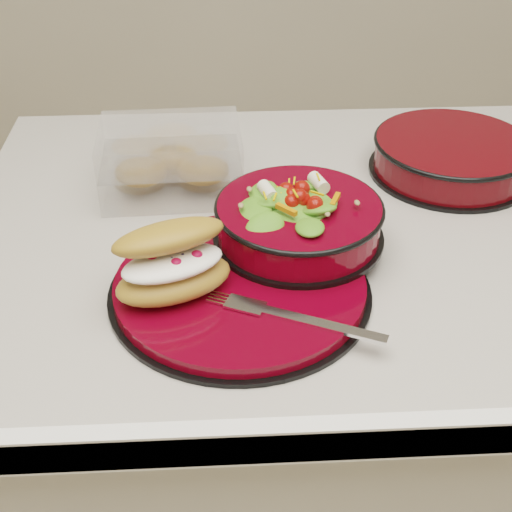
{
  "coord_description": "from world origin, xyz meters",
  "views": [
    {
      "loc": [
        -0.26,
        -0.82,
        1.42
      ],
      "look_at": [
        -0.23,
        -0.13,
        0.94
      ],
      "focal_mm": 50.0,
      "sensor_mm": 36.0,
      "label": 1
    }
  ],
  "objects_px": {
    "croissant": "(173,262)",
    "extra_bowl": "(452,155)",
    "island_counter": "(383,436)",
    "fork": "(298,318)",
    "salad_bowl": "(299,215)",
    "pastry_box": "(171,161)",
    "dinner_plate": "(241,287)"
  },
  "relations": [
    {
      "from": "salad_bowl",
      "to": "extra_bowl",
      "type": "bearing_deg",
      "value": 38.08
    },
    {
      "from": "salad_bowl",
      "to": "croissant",
      "type": "height_order",
      "value": "salad_bowl"
    },
    {
      "from": "dinner_plate",
      "to": "fork",
      "type": "distance_m",
      "value": 0.1
    },
    {
      "from": "pastry_box",
      "to": "croissant",
      "type": "bearing_deg",
      "value": -89.28
    },
    {
      "from": "island_counter",
      "to": "salad_bowl",
      "type": "height_order",
      "value": "salad_bowl"
    },
    {
      "from": "island_counter",
      "to": "fork",
      "type": "xyz_separation_m",
      "value": [
        -0.19,
        -0.23,
        0.47
      ]
    },
    {
      "from": "island_counter",
      "to": "pastry_box",
      "type": "bearing_deg",
      "value": 163.1
    },
    {
      "from": "fork",
      "to": "croissant",
      "type": "bearing_deg",
      "value": 90.32
    },
    {
      "from": "island_counter",
      "to": "extra_bowl",
      "type": "distance_m",
      "value": 0.5
    },
    {
      "from": "pastry_box",
      "to": "extra_bowl",
      "type": "bearing_deg",
      "value": 1.19
    },
    {
      "from": "island_counter",
      "to": "pastry_box",
      "type": "xyz_separation_m",
      "value": [
        -0.34,
        0.1,
        0.49
      ]
    },
    {
      "from": "croissant",
      "to": "fork",
      "type": "distance_m",
      "value": 0.15
    },
    {
      "from": "croissant",
      "to": "extra_bowl",
      "type": "distance_m",
      "value": 0.5
    },
    {
      "from": "dinner_plate",
      "to": "croissant",
      "type": "height_order",
      "value": "croissant"
    },
    {
      "from": "dinner_plate",
      "to": "salad_bowl",
      "type": "height_order",
      "value": "salad_bowl"
    },
    {
      "from": "extra_bowl",
      "to": "pastry_box",
      "type": "bearing_deg",
      "value": -176.47
    },
    {
      "from": "extra_bowl",
      "to": "island_counter",
      "type": "bearing_deg",
      "value": -122.14
    },
    {
      "from": "dinner_plate",
      "to": "island_counter",
      "type": "bearing_deg",
      "value": 32.0
    },
    {
      "from": "croissant",
      "to": "pastry_box",
      "type": "xyz_separation_m",
      "value": [
        -0.01,
        0.27,
        -0.01
      ]
    },
    {
      "from": "island_counter",
      "to": "pastry_box",
      "type": "distance_m",
      "value": 0.6
    },
    {
      "from": "salad_bowl",
      "to": "croissant",
      "type": "distance_m",
      "value": 0.18
    },
    {
      "from": "dinner_plate",
      "to": "croissant",
      "type": "xyz_separation_m",
      "value": [
        -0.08,
        -0.01,
        0.05
      ]
    },
    {
      "from": "dinner_plate",
      "to": "croissant",
      "type": "bearing_deg",
      "value": -170.47
    },
    {
      "from": "croissant",
      "to": "pastry_box",
      "type": "distance_m",
      "value": 0.27
    },
    {
      "from": "dinner_plate",
      "to": "extra_bowl",
      "type": "relative_size",
      "value": 1.27
    },
    {
      "from": "dinner_plate",
      "to": "fork",
      "type": "xyz_separation_m",
      "value": [
        0.06,
        -0.07,
        0.01
      ]
    },
    {
      "from": "island_counter",
      "to": "extra_bowl",
      "type": "relative_size",
      "value": 5.09
    },
    {
      "from": "dinner_plate",
      "to": "pastry_box",
      "type": "xyz_separation_m",
      "value": [
        -0.09,
        0.26,
        0.03
      ]
    },
    {
      "from": "croissant",
      "to": "dinner_plate",
      "type": "bearing_deg",
      "value": -12.73
    },
    {
      "from": "croissant",
      "to": "fork",
      "type": "xyz_separation_m",
      "value": [
        0.14,
        -0.06,
        -0.04
      ]
    },
    {
      "from": "dinner_plate",
      "to": "extra_bowl",
      "type": "bearing_deg",
      "value": 40.78
    },
    {
      "from": "dinner_plate",
      "to": "salad_bowl",
      "type": "bearing_deg",
      "value": 48.34
    }
  ]
}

